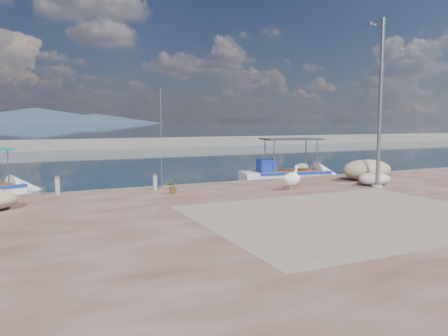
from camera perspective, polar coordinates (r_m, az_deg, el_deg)
ground at (r=15.57m, az=5.91°, el=-6.13°), size 1400.00×1400.00×0.00m
quay at (r=10.95m, az=22.42°, el=-10.51°), size 44.00×22.00×0.50m
quay_patch at (r=13.65m, az=16.06°, el=-5.92°), size 9.00×7.00×0.01m
breakwater at (r=53.70m, az=-16.43°, el=3.02°), size 120.00×2.20×7.50m
mountains at (r=663.21m, az=-23.87°, el=6.17°), size 370.00×280.00×22.00m
boat_right at (r=24.60m, az=8.52°, el=-1.13°), size 5.94×2.84×2.74m
pelican at (r=18.02m, az=8.88°, el=-1.36°), size 1.05×0.66×0.99m
lamp_post at (r=19.44m, az=19.66°, el=7.26°), size 0.44×0.96×7.00m
bollard_near at (r=17.99m, az=-9.00°, el=-1.70°), size 0.22×0.22×0.68m
bollard_far at (r=17.87m, az=-20.94°, el=-1.98°), size 0.24×0.24×0.74m
potted_plant at (r=17.05m, az=-6.68°, el=-2.41°), size 0.59×0.55×0.55m
net_pile_d at (r=20.20m, az=19.04°, el=-1.35°), size 1.51×1.13×0.56m
net_pile_c at (r=21.82m, az=18.17°, el=-0.24°), size 2.50×1.79×0.98m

